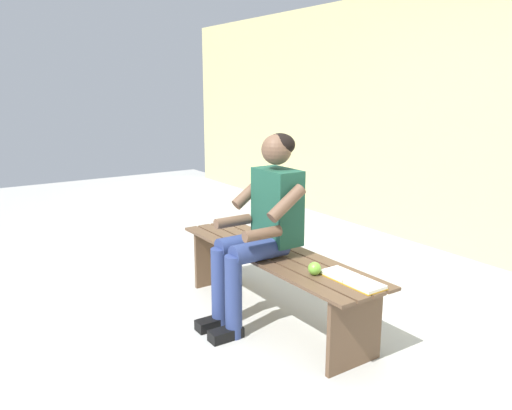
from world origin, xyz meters
TOP-DOWN VIEW (x-y plane):
  - ground_plane at (1.19, 1.00)m, footprint 10.00×7.00m
  - brick_wall at (0.50, -2.37)m, footprint 9.50×0.24m
  - bench_near at (0.00, 0.00)m, footprint 1.81×0.47m
  - person_seated at (0.00, 0.10)m, footprint 0.50×0.69m
  - apple at (-0.48, 0.05)m, footprint 0.08×0.08m
  - book_open at (-0.68, -0.06)m, footprint 0.41×0.16m

SIDE VIEW (x-z plane):
  - ground_plane at x=1.19m, z-range -0.04..0.00m
  - bench_near at x=0.00m, z-range 0.13..0.60m
  - book_open at x=-0.68m, z-range 0.48..0.50m
  - apple at x=-0.48m, z-range 0.48..0.56m
  - person_seated at x=0.00m, z-range 0.07..1.35m
  - brick_wall at x=0.50m, z-range 0.00..2.52m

